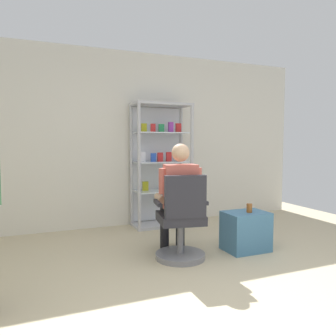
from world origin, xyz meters
name	(u,v)px	position (x,y,z in m)	size (l,w,h in m)	color
ground_plane	(240,310)	(0.00, 0.00, 0.00)	(7.20, 7.20, 0.00)	#C6B793
back_wall	(131,139)	(0.00, 3.00, 1.35)	(6.00, 0.10, 2.70)	silver
display_cabinet_main	(160,164)	(0.40, 2.76, 0.97)	(0.90, 0.45, 1.90)	#B7B7BC
office_chair	(182,225)	(0.04, 1.18, 0.39)	(0.60, 0.57, 0.96)	slate
seated_shopkeeper	(178,194)	(0.07, 1.34, 0.71)	(0.54, 0.61, 1.29)	black
storage_crate	(246,231)	(0.90, 1.18, 0.23)	(0.51, 0.38, 0.47)	teal
tea_glass	(249,208)	(0.92, 1.15, 0.52)	(0.07, 0.07, 0.11)	brown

